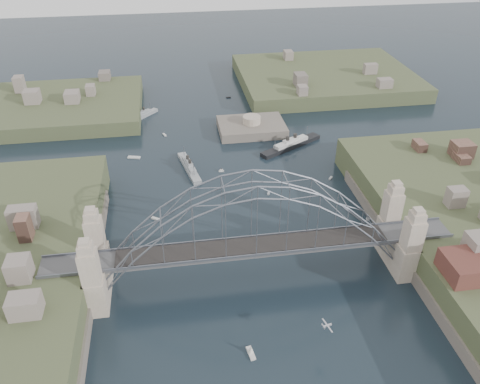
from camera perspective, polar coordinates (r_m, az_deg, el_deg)
name	(u,v)px	position (r m, az deg, el deg)	size (l,w,h in m)	color
ground	(253,277)	(103.75, 1.55, -10.03)	(500.00, 500.00, 0.00)	black
bridge	(254,231)	(95.78, 1.66, -4.63)	(84.00, 13.80, 24.60)	#48484A
headland_nw	(58,112)	(187.96, -20.87, 8.83)	(60.00, 45.00, 9.00)	#3F482A
headland_ne	(325,82)	(207.59, 10.04, 12.77)	(70.00, 55.00, 9.50)	#3F482A
fort_island	(251,132)	(163.21, 1.38, 7.14)	(22.00, 16.00, 9.40)	#5D554B
naval_cruiser_near	(189,167)	(140.59, -6.06, 2.95)	(5.98, 18.09, 5.39)	#919598
naval_cruiser_far	(142,116)	(176.34, -11.52, 8.90)	(11.01, 11.72, 4.77)	#919598
ocean_liner	(291,145)	(153.01, 6.08, 5.61)	(21.64, 14.18, 5.67)	black
aeroplane	(326,326)	(87.05, 10.23, -15.38)	(1.87, 3.33, 0.49)	#B6B7BE
small_boat_a	(156,219)	(121.36, -9.97, -3.18)	(2.49, 2.09, 0.45)	silver
small_boat_b	(269,193)	(129.43, 3.43, -0.15)	(1.19, 1.84, 0.45)	silver
small_boat_c	(251,351)	(89.61, 1.31, -18.38)	(1.43, 3.10, 2.38)	silver
small_boat_d	(331,178)	(138.19, 10.71, 1.62)	(1.61, 1.87, 0.45)	silver
small_boat_e	(134,157)	(149.88, -12.48, 4.03)	(4.01, 2.23, 0.45)	silver
small_boat_f	(221,171)	(139.22, -2.23, 2.55)	(1.47, 0.53, 1.43)	silver
small_boat_h	(164,135)	(162.05, -8.97, 6.72)	(1.41, 2.17, 0.45)	silver
small_boat_i	(368,218)	(124.22, 15.01, -2.96)	(2.12, 2.69, 0.45)	silver
small_boat_k	(228,97)	(190.21, -1.39, 11.17)	(1.83, 0.71, 0.45)	silver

